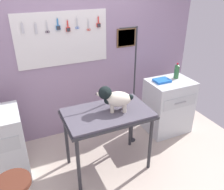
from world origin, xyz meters
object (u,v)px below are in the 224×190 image
Objects in this scene: grooming_arm at (133,93)px; dog at (114,98)px; cabinet_right at (168,106)px; grooming_table at (108,118)px; soda_bottle at (177,71)px; stool at (14,190)px.

grooming_arm is 0.61m from dog.
dog reaches higher than cabinet_right.
grooming_table is at bearing 176.79° from dog.
cabinet_right is at bearing 17.63° from grooming_table.
dog is 1.35m from cabinet_right.
soda_bottle reaches higher than cabinet_right.
grooming_arm is 0.85m from soda_bottle.
soda_bottle is at bearing 19.81° from dog.
grooming_arm reaches higher than cabinet_right.
cabinet_right is (1.23, 0.39, -0.32)m from grooming_table.
stool is (-1.70, -0.79, -0.31)m from grooming_arm.
grooming_arm is 0.79m from cabinet_right.
grooming_table is 1.47m from soda_bottle.
soda_bottle is at bearing 19.69° from stool.
soda_bottle is (1.29, 0.46, -0.03)m from dog.
grooming_table is at bearing -162.37° from cabinet_right.
grooming_arm reaches higher than soda_bottle.
grooming_arm reaches higher than dog.
dog reaches higher than grooming_table.
grooming_table is 2.47× the size of dog.
soda_bottle is (2.53, 0.91, 0.48)m from stool.
grooming_arm is 2.01× the size of cabinet_right.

